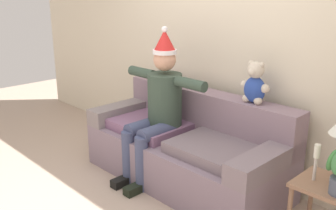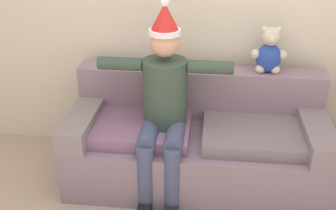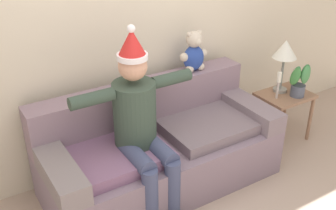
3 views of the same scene
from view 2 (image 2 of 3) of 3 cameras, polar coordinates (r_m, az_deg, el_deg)
back_wall at (r=3.52m, az=4.97°, el=13.82°), size 7.00×0.10×2.70m
couch at (r=3.41m, az=4.01°, el=-5.00°), size 2.05×0.89×0.87m
person_seated at (r=3.07m, az=-0.63°, el=0.51°), size 1.02×0.77×1.52m
teddy_bear at (r=3.39m, az=13.95°, el=7.18°), size 0.29×0.17×0.38m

